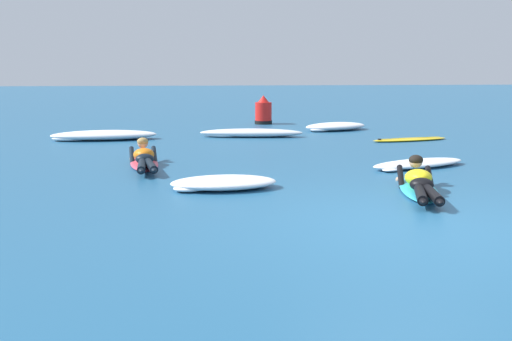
{
  "coord_description": "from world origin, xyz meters",
  "views": [
    {
      "loc": [
        -2.77,
        -6.35,
        1.77
      ],
      "look_at": [
        -1.48,
        3.02,
        0.16
      ],
      "focal_mm": 40.69,
      "sensor_mm": 36.0,
      "label": 1
    }
  ],
  "objects_px": {
    "surfer_far": "(144,159)",
    "drifting_surfboard": "(409,139)",
    "channel_marker_buoy": "(263,113)",
    "surfer_near": "(419,183)"
  },
  "relations": [
    {
      "from": "surfer_near",
      "to": "channel_marker_buoy",
      "type": "distance_m",
      "value": 11.71
    },
    {
      "from": "drifting_surfboard",
      "to": "channel_marker_buoy",
      "type": "bearing_deg",
      "value": 119.51
    },
    {
      "from": "surfer_near",
      "to": "surfer_far",
      "type": "distance_m",
      "value": 5.15
    },
    {
      "from": "surfer_near",
      "to": "surfer_far",
      "type": "relative_size",
      "value": 0.96
    },
    {
      "from": "drifting_surfboard",
      "to": "channel_marker_buoy",
      "type": "relative_size",
      "value": 2.29
    },
    {
      "from": "surfer_far",
      "to": "drifting_surfboard",
      "type": "xyz_separation_m",
      "value": [
        6.63,
        3.29,
        -0.11
      ]
    },
    {
      "from": "surfer_near",
      "to": "channel_marker_buoy",
      "type": "xyz_separation_m",
      "value": [
        -0.59,
        11.69,
        0.25
      ]
    },
    {
      "from": "channel_marker_buoy",
      "to": "drifting_surfboard",
      "type": "bearing_deg",
      "value": -60.49
    },
    {
      "from": "surfer_far",
      "to": "channel_marker_buoy",
      "type": "xyz_separation_m",
      "value": [
        3.59,
        8.67,
        0.25
      ]
    },
    {
      "from": "surfer_near",
      "to": "drifting_surfboard",
      "type": "height_order",
      "value": "surfer_near"
    }
  ]
}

